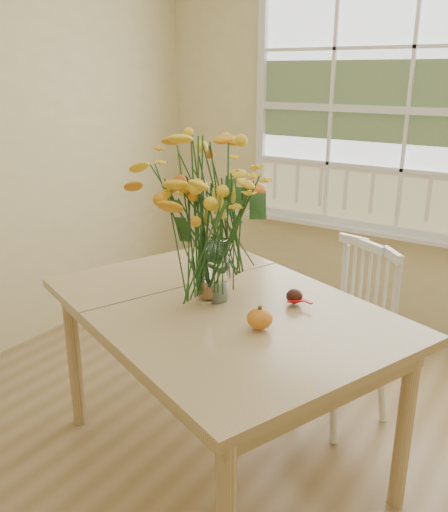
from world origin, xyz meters
The scene contains 9 objects.
floor centered at (0.00, 0.00, -0.01)m, with size 4.00×4.50×0.01m, color olive.
wall_back centered at (0.00, 2.25, 1.35)m, with size 4.00×0.02×2.70m, color beige.
window centered at (0.00, 2.21, 1.53)m, with size 2.42×0.12×1.74m.
dining_table centered at (-0.17, 0.24, 0.73)m, with size 1.83×1.57×0.82m.
windsor_chair centered at (0.18, 0.96, 0.53)m, with size 0.58×0.57×0.94m.
flower_vase centered at (-0.23, 0.27, 1.24)m, with size 0.58×0.58×0.69m.
pumpkin centered at (0.09, 0.13, 0.86)m, with size 0.10×0.10×0.08m, color orange.
turkey_figurine centered at (-0.25, 0.22, 0.87)m, with size 0.12×0.10×0.12m.
dark_gourd centered at (0.09, 0.42, 0.86)m, with size 0.12×0.07×0.07m.
Camera 1 is at (1.07, -1.58, 1.80)m, focal length 38.00 mm.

